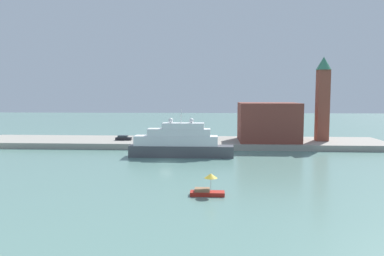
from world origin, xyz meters
name	(u,v)px	position (x,y,z in m)	size (l,w,h in m)	color
ground	(166,162)	(0.00, 0.00, 0.00)	(400.00, 400.00, 0.00)	slate
quay_dock	(178,142)	(0.00, 25.30, 0.74)	(110.00, 18.61, 1.48)	gray
large_yacht	(179,143)	(2.21, 6.66, 3.04)	(23.05, 3.84, 10.56)	#4C4C51
small_motorboat	(207,188)	(8.95, -24.69, 1.04)	(4.72, 1.82, 3.08)	#B22319
harbor_building	(268,122)	(24.19, 24.16, 6.54)	(15.37, 13.55, 10.12)	brown
bell_tower	(323,96)	(38.58, 25.55, 13.48)	(3.98, 3.98, 22.19)	brown
parked_car	(124,138)	(-14.55, 23.52, 2.05)	(4.28, 1.64, 1.30)	black
person_figure	(141,139)	(-8.83, 19.38, 2.24)	(0.36, 0.36, 1.63)	#334C8C
mooring_bollard	(162,142)	(-3.17, 17.24, 1.81)	(0.49, 0.49, 0.66)	black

